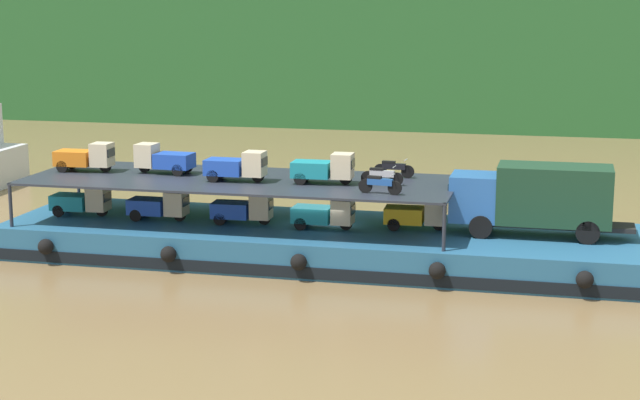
# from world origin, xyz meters

# --- Properties ---
(ground_plane) EXTENTS (400.00, 400.00, 0.00)m
(ground_plane) POSITION_xyz_m (0.00, 0.00, 0.00)
(ground_plane) COLOR brown
(cargo_barge) EXTENTS (28.81, 8.17, 1.50)m
(cargo_barge) POSITION_xyz_m (0.00, -0.03, 0.75)
(cargo_barge) COLOR #23567A
(cargo_barge) RESTS_ON ground
(covered_lorry) EXTENTS (7.87, 2.32, 3.10)m
(covered_lorry) POSITION_xyz_m (9.42, 0.29, 3.19)
(covered_lorry) COLOR #285BA3
(covered_lorry) RESTS_ON cargo_barge
(cargo_rack) EXTENTS (19.61, 6.81, 2.00)m
(cargo_rack) POSITION_xyz_m (-3.80, 0.00, 3.44)
(cargo_rack) COLOR #232833
(cargo_rack) RESTS_ON cargo_barge
(mini_truck_lower_stern) EXTENTS (2.77, 1.25, 1.38)m
(mini_truck_lower_stern) POSITION_xyz_m (-11.52, -0.37, 2.19)
(mini_truck_lower_stern) COLOR teal
(mini_truck_lower_stern) RESTS_ON cargo_barge
(mini_truck_lower_aft) EXTENTS (2.74, 1.21, 1.38)m
(mini_truck_lower_aft) POSITION_xyz_m (-7.56, -0.48, 2.19)
(mini_truck_lower_aft) COLOR #1E47B7
(mini_truck_lower_aft) RESTS_ON cargo_barge
(mini_truck_lower_mid) EXTENTS (2.78, 1.28, 1.38)m
(mini_truck_lower_mid) POSITION_xyz_m (-3.56, -0.33, 2.19)
(mini_truck_lower_mid) COLOR #1E47B7
(mini_truck_lower_mid) RESTS_ON cargo_barge
(mini_truck_lower_fore) EXTENTS (2.76, 1.23, 1.38)m
(mini_truck_lower_fore) POSITION_xyz_m (0.28, -0.48, 2.19)
(mini_truck_lower_fore) COLOR teal
(mini_truck_lower_fore) RESTS_ON cargo_barge
(mini_truck_lower_bow) EXTENTS (2.78, 1.26, 1.38)m
(mini_truck_lower_bow) POSITION_xyz_m (4.29, 0.37, 2.19)
(mini_truck_lower_bow) COLOR gold
(mini_truck_lower_bow) RESTS_ON cargo_barge
(mini_truck_upper_stern) EXTENTS (2.77, 1.26, 1.38)m
(mini_truck_upper_stern) POSITION_xyz_m (-11.57, 0.32, 4.19)
(mini_truck_upper_stern) COLOR orange
(mini_truck_upper_stern) RESTS_ON cargo_rack
(mini_truck_upper_mid) EXTENTS (2.79, 1.29, 1.38)m
(mini_truck_upper_mid) POSITION_xyz_m (-7.76, 0.63, 4.19)
(mini_truck_upper_mid) COLOR #1E47B7
(mini_truck_upper_mid) RESTS_ON cargo_rack
(mini_truck_upper_fore) EXTENTS (2.75, 1.22, 1.38)m
(mini_truck_upper_fore) POSITION_xyz_m (-3.76, -0.55, 4.19)
(mini_truck_upper_fore) COLOR #1E47B7
(mini_truck_upper_fore) RESTS_ON cargo_rack
(mini_truck_upper_bow) EXTENTS (2.76, 1.24, 1.38)m
(mini_truck_upper_bow) POSITION_xyz_m (0.19, -0.23, 4.19)
(mini_truck_upper_bow) COLOR teal
(mini_truck_upper_bow) RESTS_ON cargo_rack
(motorcycle_upper_port) EXTENTS (1.89, 0.55, 0.87)m
(motorcycle_upper_port) POSITION_xyz_m (3.02, -2.04, 3.93)
(motorcycle_upper_port) COLOR black
(motorcycle_upper_port) RESTS_ON cargo_rack
(motorcycle_upper_centre) EXTENTS (1.90, 0.55, 0.87)m
(motorcycle_upper_centre) POSITION_xyz_m (2.75, 0.00, 3.93)
(motorcycle_upper_centre) COLOR black
(motorcycle_upper_centre) RESTS_ON cargo_rack
(motorcycle_upper_stbd) EXTENTS (1.90, 0.55, 0.87)m
(motorcycle_upper_stbd) POSITION_xyz_m (2.94, 2.04, 3.93)
(motorcycle_upper_stbd) COLOR black
(motorcycle_upper_stbd) RESTS_ON cargo_rack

